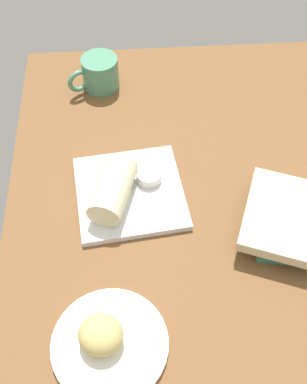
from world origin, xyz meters
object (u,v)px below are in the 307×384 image
object	(u,v)px
breakfast_wrap	(113,190)
book_stack	(284,219)
scone_pastry	(101,335)
round_plate	(110,344)
sauce_cup	(149,176)
square_plate	(130,193)
coffee_mug	(99,73)

from	to	relation	value
breakfast_wrap	book_stack	distance (cm)	35.74
scone_pastry	round_plate	bearing A→B (deg)	-113.44
sauce_cup	round_plate	bearing A→B (deg)	165.67
book_stack	sauce_cup	bearing A→B (deg)	63.18
sauce_cup	breakfast_wrap	size ratio (longest dim) A/B	0.38
square_plate	round_plate	bearing A→B (deg)	171.68
round_plate	coffee_mug	world-z (taller)	coffee_mug
scone_pastry	coffee_mug	distance (cm)	69.40
square_plate	breakfast_wrap	size ratio (longest dim) A/B	1.60
round_plate	coffee_mug	xyz separation A→B (cm)	(69.96, 1.57, 3.68)
scone_pastry	coffee_mug	size ratio (longest dim) A/B	0.60
scone_pastry	book_stack	distance (cm)	43.28
round_plate	breakfast_wrap	world-z (taller)	breakfast_wrap
breakfast_wrap	book_stack	bearing A→B (deg)	-176.53
square_plate	book_stack	xyz separation A→B (cm)	(-10.78, -31.18, 2.41)
round_plate	book_stack	size ratio (longest dim) A/B	0.86
scone_pastry	sauce_cup	world-z (taller)	scone_pastry
coffee_mug	scone_pastry	bearing A→B (deg)	-179.78
sauce_cup	breakfast_wrap	xyz separation A→B (cm)	(-5.03, 7.81, 2.24)
square_plate	coffee_mug	bearing A→B (deg)	9.91
book_stack	coffee_mug	distance (cm)	60.63
coffee_mug	breakfast_wrap	bearing A→B (deg)	-175.67
round_plate	coffee_mug	size ratio (longest dim) A/B	1.58
square_plate	breakfast_wrap	world-z (taller)	breakfast_wrap
round_plate	book_stack	bearing A→B (deg)	-58.12
sauce_cup	book_stack	size ratio (longest dim) A/B	0.23
breakfast_wrap	book_stack	world-z (taller)	breakfast_wrap
scone_pastry	coffee_mug	bearing A→B (deg)	0.22
round_plate	breakfast_wrap	xyz separation A→B (cm)	(30.96, -1.38, 4.46)
round_plate	coffee_mug	distance (cm)	70.07
breakfast_wrap	coffee_mug	size ratio (longest dim) A/B	1.08
sauce_cup	breakfast_wrap	world-z (taller)	breakfast_wrap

